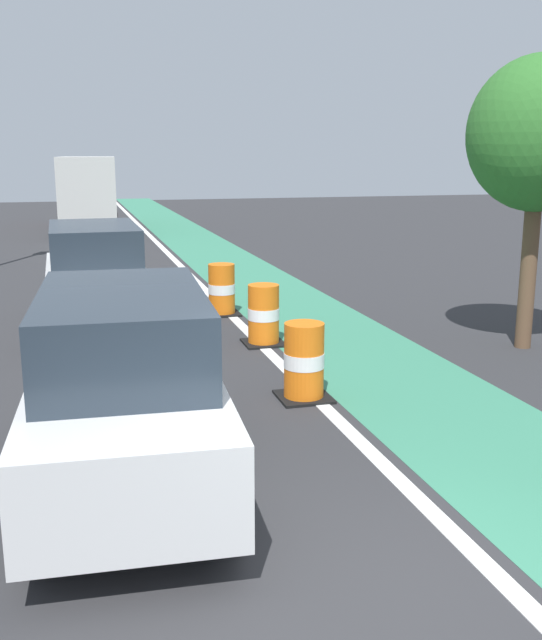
# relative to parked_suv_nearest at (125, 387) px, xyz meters

# --- Properties ---
(ground_plane) EXTENTS (100.00, 100.00, 0.00)m
(ground_plane) POSITION_rel_parked_suv_nearest_xyz_m (1.86, -2.53, -1.04)
(ground_plane) COLOR #2D2D30
(bike_lane_strip) EXTENTS (2.50, 80.00, 0.01)m
(bike_lane_strip) POSITION_rel_parked_suv_nearest_xyz_m (4.26, 9.47, -1.03)
(bike_lane_strip) COLOR #387F60
(bike_lane_strip) RESTS_ON ground
(lane_divider_stripe) EXTENTS (0.20, 80.00, 0.01)m
(lane_divider_stripe) POSITION_rel_parked_suv_nearest_xyz_m (2.76, 9.47, -1.03)
(lane_divider_stripe) COLOR silver
(lane_divider_stripe) RESTS_ON ground
(parked_suv_nearest) EXTENTS (2.12, 4.70, 2.04)m
(parked_suv_nearest) POSITION_rel_parked_suv_nearest_xyz_m (0.00, 0.00, 0.00)
(parked_suv_nearest) COLOR silver
(parked_suv_nearest) RESTS_ON ground
(parked_suv_second) EXTENTS (1.97, 4.63, 2.04)m
(parked_suv_second) POSITION_rel_parked_suv_nearest_xyz_m (-0.02, 7.14, 0.00)
(parked_suv_second) COLOR silver
(parked_suv_second) RESTS_ON ground
(traffic_barrel_front) EXTENTS (0.73, 0.73, 1.09)m
(traffic_barrel_front) POSITION_rel_parked_suv_nearest_xyz_m (2.60, 2.02, -0.50)
(traffic_barrel_front) COLOR orange
(traffic_barrel_front) RESTS_ON ground
(traffic_barrel_mid) EXTENTS (0.73, 0.73, 1.09)m
(traffic_barrel_mid) POSITION_rel_parked_suv_nearest_xyz_m (2.82, 5.09, -0.50)
(traffic_barrel_mid) COLOR orange
(traffic_barrel_mid) RESTS_ON ground
(traffic_barrel_back) EXTENTS (0.73, 0.73, 1.09)m
(traffic_barrel_back) POSITION_rel_parked_suv_nearest_xyz_m (2.59, 7.73, -0.50)
(traffic_barrel_back) COLOR orange
(traffic_barrel_back) RESTS_ON ground
(delivery_truck_down_block) EXTENTS (2.72, 7.72, 3.23)m
(delivery_truck_down_block) POSITION_rel_parked_suv_nearest_xyz_m (0.46, 26.33, 0.81)
(delivery_truck_down_block) COLOR beige
(delivery_truck_down_block) RESTS_ON ground
(street_tree_sidewalk) EXTENTS (2.40, 2.40, 5.00)m
(street_tree_sidewalk) POSITION_rel_parked_suv_nearest_xyz_m (7.23, 3.65, 2.63)
(street_tree_sidewalk) COLOR brown
(street_tree_sidewalk) RESTS_ON ground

